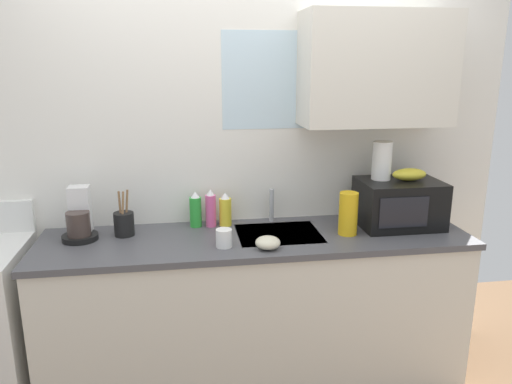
{
  "coord_description": "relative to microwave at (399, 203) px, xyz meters",
  "views": [
    {
      "loc": [
        -0.39,
        -2.55,
        1.84
      ],
      "look_at": [
        0.0,
        0.0,
        1.15
      ],
      "focal_mm": 34.73,
      "sensor_mm": 36.0,
      "label": 1
    }
  ],
  "objects": [
    {
      "name": "kitchen_wall_assembly",
      "position": [
        -0.72,
        0.26,
        0.31
      ],
      "size": [
        3.13,
        0.42,
        2.5
      ],
      "color": "white",
      "rests_on": "ground"
    },
    {
      "name": "counter_unit",
      "position": [
        -0.84,
        -0.05,
        -0.58
      ],
      "size": [
        2.36,
        0.63,
        0.9
      ],
      "color": "silver",
      "rests_on": "ground"
    },
    {
      "name": "sink_faucet",
      "position": [
        -0.72,
        0.19,
        -0.04
      ],
      "size": [
        0.03,
        0.03,
        0.2
      ],
      "primitive_type": "cylinder",
      "color": "#B2B5BA",
      "rests_on": "counter_unit"
    },
    {
      "name": "microwave",
      "position": [
        0.0,
        0.0,
        0.0
      ],
      "size": [
        0.46,
        0.35,
        0.27
      ],
      "color": "black",
      "rests_on": "counter_unit"
    },
    {
      "name": "banana_bunch",
      "position": [
        0.05,
        0.0,
        0.17
      ],
      "size": [
        0.2,
        0.11,
        0.07
      ],
      "primitive_type": "ellipsoid",
      "color": "gold",
      "rests_on": "microwave"
    },
    {
      "name": "paper_towel_roll",
      "position": [
        -0.1,
        0.05,
        0.24
      ],
      "size": [
        0.11,
        0.11,
        0.22
      ],
      "primitive_type": "cylinder",
      "color": "white",
      "rests_on": "microwave"
    },
    {
      "name": "coffee_maker",
      "position": [
        -1.79,
        0.06,
        -0.03
      ],
      "size": [
        0.19,
        0.21,
        0.28
      ],
      "color": "black",
      "rests_on": "counter_unit"
    },
    {
      "name": "dish_soap_bottle_yellow",
      "position": [
        -1.0,
        0.16,
        -0.04
      ],
      "size": [
        0.07,
        0.07,
        0.2
      ],
      "color": "yellow",
      "rests_on": "counter_unit"
    },
    {
      "name": "dish_soap_bottle_pink",
      "position": [
        -1.08,
        0.16,
        -0.03
      ],
      "size": [
        0.06,
        0.06,
        0.22
      ],
      "color": "#E55999",
      "rests_on": "counter_unit"
    },
    {
      "name": "dish_soap_bottle_green",
      "position": [
        -1.17,
        0.16,
        -0.04
      ],
      "size": [
        0.07,
        0.07,
        0.21
      ],
      "color": "green",
      "rests_on": "counter_unit"
    },
    {
      "name": "cereal_canister",
      "position": [
        -0.34,
        -0.1,
        -0.02
      ],
      "size": [
        0.1,
        0.1,
        0.24
      ],
      "primitive_type": "cylinder",
      "color": "gold",
      "rests_on": "counter_unit"
    },
    {
      "name": "mug_white",
      "position": [
        -1.04,
        -0.19,
        -0.09
      ],
      "size": [
        0.08,
        0.08,
        0.09
      ],
      "primitive_type": "cylinder",
      "color": "white",
      "rests_on": "counter_unit"
    },
    {
      "name": "utensil_crock",
      "position": [
        -1.56,
        0.07,
        -0.07
      ],
      "size": [
        0.11,
        0.11,
        0.25
      ],
      "color": "black",
      "rests_on": "counter_unit"
    },
    {
      "name": "small_bowl",
      "position": [
        -0.82,
        -0.25,
        -0.1
      ],
      "size": [
        0.13,
        0.13,
        0.06
      ],
      "primitive_type": "ellipsoid",
      "color": "beige",
      "rests_on": "counter_unit"
    }
  ]
}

